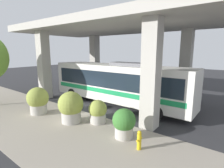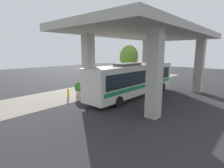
{
  "view_description": "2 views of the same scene",
  "coord_description": "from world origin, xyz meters",
  "px_view_note": "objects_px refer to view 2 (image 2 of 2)",
  "views": [
    {
      "loc": [
        -8.67,
        -9.7,
        4.54
      ],
      "look_at": [
        1.63,
        -1.78,
        2.05
      ],
      "focal_mm": 28.0,
      "sensor_mm": 36.0,
      "label": 1
    },
    {
      "loc": [
        13.29,
        -16.61,
        4.72
      ],
      "look_at": [
        0.53,
        -2.05,
        1.16
      ],
      "focal_mm": 28.0,
      "sensor_mm": 36.0,
      "label": 2
    }
  ],
  "objects_px": {
    "planter_front": "(116,79)",
    "planter_extra": "(102,82)",
    "planter_back": "(80,89)",
    "planter_middle": "(100,87)",
    "fire_hydrant": "(68,93)",
    "bus": "(134,78)",
    "street_tree_near": "(129,56)"
  },
  "relations": [
    {
      "from": "planter_front",
      "to": "planter_middle",
      "type": "height_order",
      "value": "planter_front"
    },
    {
      "from": "fire_hydrant",
      "to": "bus",
      "type": "bearing_deg",
      "value": 44.43
    },
    {
      "from": "planter_back",
      "to": "planter_extra",
      "type": "height_order",
      "value": "planter_extra"
    },
    {
      "from": "fire_hydrant",
      "to": "street_tree_near",
      "type": "height_order",
      "value": "street_tree_near"
    },
    {
      "from": "street_tree_near",
      "to": "planter_front",
      "type": "bearing_deg",
      "value": -75.41
    },
    {
      "from": "fire_hydrant",
      "to": "planter_front",
      "type": "distance_m",
      "value": 8.14
    },
    {
      "from": "planter_back",
      "to": "fire_hydrant",
      "type": "bearing_deg",
      "value": -113.74
    },
    {
      "from": "bus",
      "to": "street_tree_near",
      "type": "bearing_deg",
      "value": 129.26
    },
    {
      "from": "planter_middle",
      "to": "street_tree_near",
      "type": "xyz_separation_m",
      "value": [
        -2.69,
        9.36,
        3.26
      ]
    },
    {
      "from": "fire_hydrant",
      "to": "planter_middle",
      "type": "height_order",
      "value": "planter_middle"
    },
    {
      "from": "planter_middle",
      "to": "planter_back",
      "type": "distance_m",
      "value": 2.48
    },
    {
      "from": "planter_extra",
      "to": "planter_back",
      "type": "bearing_deg",
      "value": -84.72
    },
    {
      "from": "fire_hydrant",
      "to": "planter_back",
      "type": "xyz_separation_m",
      "value": [
        0.53,
        1.2,
        0.34
      ]
    },
    {
      "from": "planter_front",
      "to": "street_tree_near",
      "type": "bearing_deg",
      "value": 104.59
    },
    {
      "from": "bus",
      "to": "planter_front",
      "type": "bearing_deg",
      "value": 149.0
    },
    {
      "from": "planter_middle",
      "to": "bus",
      "type": "bearing_deg",
      "value": 18.93
    },
    {
      "from": "bus",
      "to": "planter_back",
      "type": "height_order",
      "value": "bus"
    },
    {
      "from": "planter_extra",
      "to": "street_tree_near",
      "type": "distance_m",
      "value": 8.65
    },
    {
      "from": "planter_front",
      "to": "planter_extra",
      "type": "height_order",
      "value": "planter_extra"
    },
    {
      "from": "fire_hydrant",
      "to": "planter_middle",
      "type": "bearing_deg",
      "value": 72.33
    },
    {
      "from": "bus",
      "to": "planter_back",
      "type": "bearing_deg",
      "value": -140.35
    },
    {
      "from": "planter_middle",
      "to": "planter_extra",
      "type": "relative_size",
      "value": 0.74
    },
    {
      "from": "bus",
      "to": "planter_extra",
      "type": "relative_size",
      "value": 6.22
    },
    {
      "from": "planter_middle",
      "to": "planter_front",
      "type": "bearing_deg",
      "value": 107.51
    },
    {
      "from": "planter_extra",
      "to": "street_tree_near",
      "type": "bearing_deg",
      "value": 102.18
    },
    {
      "from": "planter_back",
      "to": "street_tree_near",
      "type": "distance_m",
      "value": 12.36
    },
    {
      "from": "planter_front",
      "to": "fire_hydrant",
      "type": "bearing_deg",
      "value": -88.02
    },
    {
      "from": "bus",
      "to": "fire_hydrant",
      "type": "xyz_separation_m",
      "value": [
        -5.02,
        -4.92,
        -1.49
      ]
    },
    {
      "from": "fire_hydrant",
      "to": "planter_extra",
      "type": "xyz_separation_m",
      "value": [
        0.17,
        5.02,
        0.56
      ]
    },
    {
      "from": "fire_hydrant",
      "to": "street_tree_near",
      "type": "xyz_separation_m",
      "value": [
        -1.54,
        12.96,
        3.53
      ]
    },
    {
      "from": "fire_hydrant",
      "to": "planter_middle",
      "type": "distance_m",
      "value": 3.78
    },
    {
      "from": "planter_front",
      "to": "street_tree_near",
      "type": "distance_m",
      "value": 5.83
    }
  ]
}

